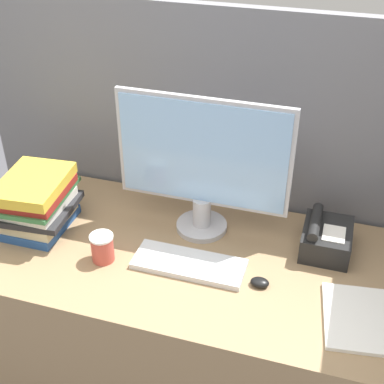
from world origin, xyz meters
name	(u,v)px	position (x,y,z in m)	size (l,w,h in m)	color
cubicle_panel_rear	(218,194)	(0.00, 0.74, 0.73)	(1.89, 0.04, 1.45)	slate
desk	(189,330)	(0.00, 0.35, 0.36)	(1.49, 0.70, 0.73)	#937551
monitor	(203,165)	(0.00, 0.51, 0.99)	(0.59, 0.18, 0.50)	#B7B7BC
keyboard	(189,264)	(0.02, 0.30, 0.74)	(0.36, 0.14, 0.02)	silver
mouse	(260,282)	(0.26, 0.28, 0.74)	(0.06, 0.04, 0.03)	black
coffee_cup	(102,248)	(-0.26, 0.25, 0.78)	(0.08, 0.08, 0.10)	#BF4C3F
book_stack	(37,202)	(-0.55, 0.34, 0.84)	(0.24, 0.30, 0.21)	#264C8C
desk_telephone	(326,238)	(0.43, 0.51, 0.78)	(0.16, 0.20, 0.13)	black
paper_pile	(363,319)	(0.57, 0.22, 0.74)	(0.26, 0.29, 0.01)	white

